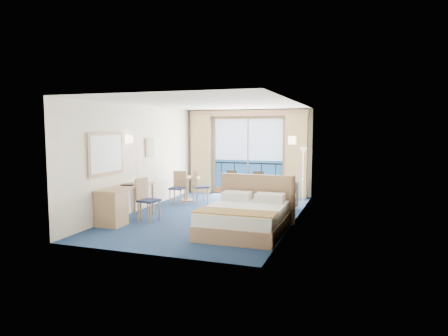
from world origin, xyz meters
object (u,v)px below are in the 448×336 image
Objects in this scene: desk_chair at (146,197)px; bed at (245,217)px; floor_lamp at (303,161)px; table_chair_b at (178,185)px; table_chair_a at (198,184)px; armchair at (278,194)px; desk at (115,205)px; nightstand at (285,207)px; round_table at (187,183)px.

bed is at bearing -87.22° from desk_chair.
floor_lamp is 1.74× the size of table_chair_b.
armchair is at bearing -131.66° from table_chair_a.
table_chair_a is at bearing 75.78° from desk.
table_chair_b is at bearing -161.42° from floor_lamp.
round_table is (-3.15, 1.49, 0.24)m from nightstand.
table_chair_a reaches higher than nightstand.
round_table is (-0.14, 2.61, -0.02)m from desk_chair.
round_table is 0.46m from table_chair_b.
bed is 2.09× the size of desk_chair.
table_chair_b is at bearing -26.49° from armchair.
bed is 2.64m from armchair.
nightstand is at bearing 25.81° from desk.
bed reaches higher than desk_chair.
floor_lamp is (0.12, 2.15, 0.91)m from nightstand.
desk reaches higher than nightstand.
floor_lamp is (0.68, 3.51, 0.90)m from bed.
bed is at bearing -45.04° from table_chair_b.
bed is at bearing 177.52° from table_chair_a.
floor_lamp reaches higher than bed.
table_chair_a reaches higher than table_chair_b.
desk is at bearing -95.65° from round_table.
nightstand is at bearing -61.22° from desk_chair.
desk_chair reaches higher than table_chair_a.
armchair is 2.80m from table_chair_b.
desk_chair is 1.07× the size of table_chair_b.
desk is (-3.46, -1.67, 0.15)m from nightstand.
desk_chair reaches higher than table_chair_b.
desk_chair is 1.03× the size of table_chair_a.
table_chair_b is (-2.64, 2.39, 0.21)m from bed.
desk_chair is at bearing -159.67° from nightstand.
table_chair_b is (0.26, 2.71, 0.08)m from desk.
table_chair_b is (-0.05, -0.46, -0.01)m from round_table.
armchair is at bearing 86.80° from bed.
armchair is 0.53× the size of floor_lamp.
floor_lamp is at bearing 11.37° from round_table.
floor_lamp is at bearing -114.54° from table_chair_a.
armchair is at bearing 108.07° from nightstand.
desk is 3.19m from round_table.
table_chair_a is 0.54m from table_chair_b.
nightstand is 0.34× the size of desk.
desk_chair reaches higher than desk.
nightstand is 3.01m from table_chair_a.
desk is at bearing 12.65° from armchair.
armchair is (-0.42, 1.28, 0.10)m from nightstand.
armchair is (0.15, 2.64, 0.08)m from bed.
floor_lamp is 3.40m from round_table.
desk is at bearing 149.37° from desk_chair.
table_chair_a is (-2.15, 2.63, 0.23)m from bed.
round_table is at bearing -168.63° from floor_lamp.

